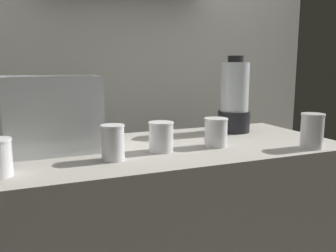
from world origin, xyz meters
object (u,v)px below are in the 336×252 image
at_px(juice_cup_carrot_left, 113,144).
at_px(juice_cup_orange_far_right, 312,132).
at_px(blender_pitcher, 234,99).
at_px(juice_cup_orange_right, 216,133).
at_px(carrot_display_bin, 54,128).
at_px(juice_cup_beet_middle, 161,139).

relative_size(juice_cup_carrot_left, juice_cup_orange_far_right, 0.90).
distance_m(blender_pitcher, juice_cup_orange_far_right, 0.43).
bearing_deg(blender_pitcher, juice_cup_carrot_left, -156.50).
bearing_deg(juice_cup_orange_far_right, blender_pitcher, 103.06).
bearing_deg(juice_cup_orange_far_right, juice_cup_orange_right, 153.09).
height_order(blender_pitcher, juice_cup_orange_right, blender_pitcher).
height_order(juice_cup_carrot_left, juice_cup_orange_far_right, juice_cup_orange_far_right).
height_order(carrot_display_bin, juice_cup_carrot_left, carrot_display_bin).
relative_size(juice_cup_beet_middle, juice_cup_orange_far_right, 0.82).
height_order(blender_pitcher, juice_cup_carrot_left, blender_pitcher).
distance_m(juice_cup_orange_right, juice_cup_orange_far_right, 0.37).
distance_m(carrot_display_bin, juice_cup_carrot_left, 0.27).
xyz_separation_m(juice_cup_beet_middle, juice_cup_orange_far_right, (0.56, -0.17, 0.02)).
height_order(carrot_display_bin, juice_cup_beet_middle, carrot_display_bin).
bearing_deg(carrot_display_bin, juice_cup_beet_middle, -22.40).
relative_size(carrot_display_bin, juice_cup_orange_right, 2.99).
xyz_separation_m(blender_pitcher, juice_cup_beet_middle, (-0.47, -0.24, -0.11)).
distance_m(carrot_display_bin, juice_cup_orange_right, 0.62).
bearing_deg(juice_cup_orange_right, juice_cup_carrot_left, -173.43).
relative_size(carrot_display_bin, blender_pitcher, 0.94).
relative_size(blender_pitcher, juice_cup_beet_middle, 3.25).
distance_m(juice_cup_carrot_left, juice_cup_orange_right, 0.43).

